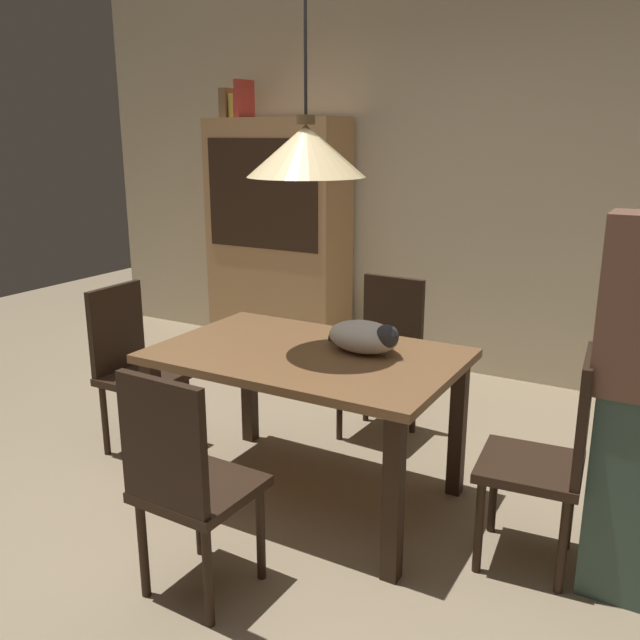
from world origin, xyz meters
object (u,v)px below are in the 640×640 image
object	(u,v)px
pendant_lamp	(306,150)
book_red_tall	(244,99)
chair_far_back	(384,350)
book_brown_thick	(231,103)
book_yellow_short	(239,106)
chair_left_side	(133,361)
cat_sleeping	(365,337)
hutch_bookcase	(278,244)
chair_right_side	(552,452)
dining_table	(307,372)
chair_near_front	(185,478)

from	to	relation	value
pendant_lamp	book_red_tall	bearing A→B (deg)	131.57
chair_far_back	book_brown_thick	distance (m)	2.51
chair_far_back	book_yellow_short	xyz separation A→B (m)	(-1.73, 1.00, 1.43)
chair_left_side	book_red_tall	distance (m)	2.45
cat_sleeping	book_yellow_short	bearing A→B (deg)	138.19
book_red_tall	hutch_bookcase	bearing A→B (deg)	-0.29
chair_right_side	pendant_lamp	world-z (taller)	pendant_lamp
dining_table	cat_sleeping	distance (m)	0.32
hutch_bookcase	book_yellow_short	world-z (taller)	book_yellow_short
dining_table	pendant_lamp	size ratio (longest dim) A/B	1.08
chair_right_side	chair_far_back	xyz separation A→B (m)	(-1.12, 0.87, 0.00)
pendant_lamp	book_brown_thick	bearing A→B (deg)	133.65
chair_far_back	pendant_lamp	distance (m)	1.45
cat_sleeping	book_red_tall	distance (m)	2.84
chair_left_side	cat_sleeping	xyz separation A→B (m)	(1.37, 0.12, 0.32)
pendant_lamp	cat_sleeping	bearing A→B (deg)	26.78
book_yellow_short	book_red_tall	distance (m)	0.08
book_red_tall	book_brown_thick	bearing A→B (deg)	180.00
dining_table	book_yellow_short	distance (m)	2.86
chair_left_side	cat_sleeping	bearing A→B (deg)	5.11
hutch_bookcase	book_red_tall	world-z (taller)	book_red_tall
cat_sleeping	book_yellow_short	size ratio (longest dim) A/B	1.96
chair_right_side	book_yellow_short	bearing A→B (deg)	146.73
chair_far_back	book_yellow_short	bearing A→B (deg)	149.93
chair_right_side	chair_far_back	size ratio (longest dim) A/B	1.00
book_yellow_short	book_red_tall	size ratio (longest dim) A/B	0.71
chair_near_front	pendant_lamp	world-z (taller)	pendant_lamp
cat_sleeping	book_red_tall	world-z (taller)	book_red_tall
chair_near_front	book_brown_thick	world-z (taller)	book_brown_thick
hutch_bookcase	pendant_lamp	bearing A→B (deg)	-53.80
dining_table	chair_right_side	bearing A→B (deg)	0.37
chair_right_side	book_brown_thick	xyz separation A→B (m)	(-2.92, 1.87, 1.45)
chair_right_side	dining_table	bearing A→B (deg)	-179.63
pendant_lamp	book_yellow_short	xyz separation A→B (m)	(-1.72, 1.88, 0.28)
chair_far_back	book_yellow_short	world-z (taller)	book_yellow_short
book_brown_thick	book_red_tall	size ratio (longest dim) A/B	0.86
chair_right_side	hutch_bookcase	distance (m)	3.14
cat_sleeping	pendant_lamp	xyz separation A→B (m)	(-0.24, -0.12, 0.84)
chair_near_front	book_yellow_short	bearing A→B (deg)	121.97
dining_table	chair_right_side	xyz separation A→B (m)	(1.13, 0.01, -0.14)
book_brown_thick	book_yellow_short	size ratio (longest dim) A/B	1.20
dining_table	book_brown_thick	size ratio (longest dim) A/B	5.83
chair_near_front	book_yellow_short	xyz separation A→B (m)	(-1.72, 2.76, 1.43)
chair_right_side	book_red_tall	size ratio (longest dim) A/B	3.32
cat_sleeping	pendant_lamp	distance (m)	0.88
chair_right_side	book_red_tall	world-z (taller)	book_red_tall
chair_near_front	cat_sleeping	size ratio (longest dim) A/B	2.38
chair_near_front	cat_sleeping	distance (m)	1.08
pendant_lamp	hutch_bookcase	bearing A→B (deg)	126.20
dining_table	book_brown_thick	xyz separation A→B (m)	(-1.79, 1.88, 1.31)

